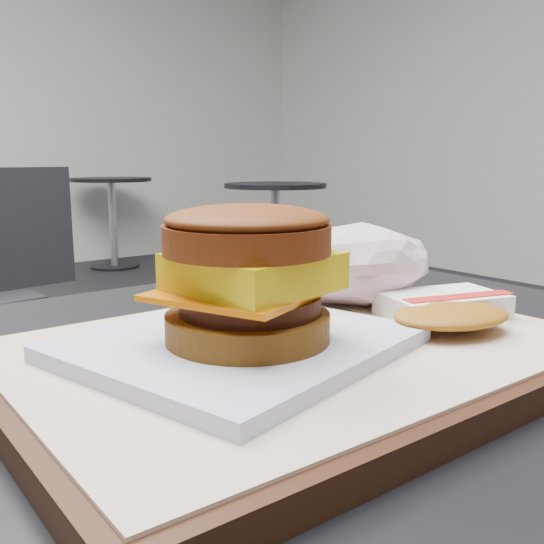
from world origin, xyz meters
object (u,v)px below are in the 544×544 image
at_px(serving_tray, 297,355).
at_px(hash_brown, 446,309).
at_px(breakfast_sandwich, 245,292).
at_px(crumpled_wrapper, 351,263).

xyz_separation_m(serving_tray, hash_brown, (0.11, -0.03, 0.02)).
xyz_separation_m(breakfast_sandwich, crumpled_wrapper, (0.15, 0.06, -0.01)).
bearing_deg(hash_brown, breakfast_sandwich, 168.88).
relative_size(serving_tray, breakfast_sandwich, 1.68).
bearing_deg(hash_brown, crumpled_wrapper, 93.20).
distance_m(breakfast_sandwich, crumpled_wrapper, 0.16).
xyz_separation_m(hash_brown, crumpled_wrapper, (-0.01, 0.09, 0.02)).
relative_size(breakfast_sandwich, crumpled_wrapper, 1.55).
height_order(breakfast_sandwich, hash_brown, breakfast_sandwich).
bearing_deg(hash_brown, serving_tray, 163.68).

